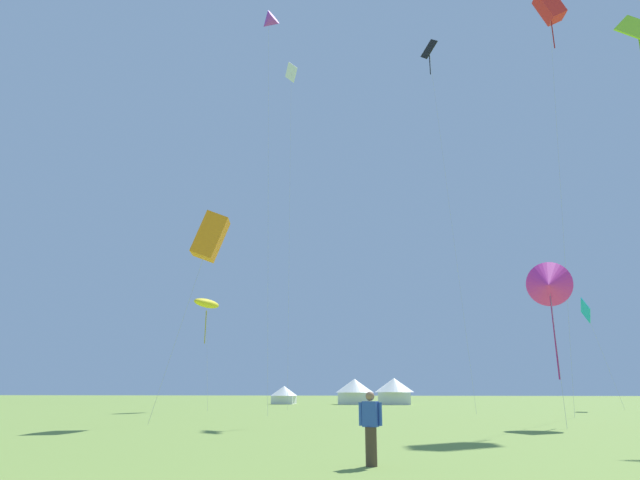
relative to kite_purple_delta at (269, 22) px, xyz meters
name	(u,v)px	position (x,y,z in m)	size (l,w,h in m)	color
kite_purple_delta	(269,22)	(0.00, 0.00, 0.00)	(2.22, 2.03, 34.49)	purple
kite_red_box	(549,7)	(24.16, 1.17, -0.34)	(3.32, 1.55, 34.68)	red
kite_orange_box	(210,237)	(-0.39, -10.55, -22.85)	(3.65, 2.10, 12.12)	orange
kite_lime_diamond	(638,32)	(26.33, -7.98, -9.68)	(3.02, 1.82, 25.50)	#99DB2D
kite_magenta_delta	(549,285)	(18.63, -10.29, -26.25)	(3.02, 3.04, 8.64)	#E02DA3
kite_cyan_diamond	(586,311)	(28.72, 16.50, -24.11)	(2.25, 2.63, 10.71)	#1EB7CC
kite_yellow_parafoil	(207,304)	(-7.56, 8.73, -23.76)	(2.33, 3.81, 10.28)	yellow
kite_white_diamond	(291,78)	(-0.54, 12.60, 2.23)	(1.77, 1.79, 37.62)	white
kite_black_diamond	(430,54)	(14.37, 6.32, -0.42)	(2.53, 3.23, 34.89)	black
person_spectator	(371,429)	(9.92, -26.57, -32.64)	(0.57, 0.32, 1.73)	#473828
festival_tent_left	(284,394)	(-5.47, 34.37, -32.18)	(3.63, 3.63, 2.36)	white
festival_tent_center	(355,390)	(4.10, 34.37, -31.67)	(5.04, 5.04, 3.27)	white
festival_tent_right	(394,390)	(9.34, 34.37, -31.62)	(5.17, 5.17, 3.36)	white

